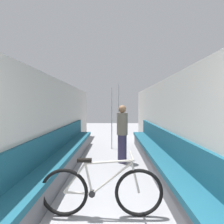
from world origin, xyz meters
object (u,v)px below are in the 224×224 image
passenger_standing (122,133)px  bench_seat_row_left (62,158)px  bicycle (101,191)px  bench_seat_row_right (159,159)px  grab_pole_near (112,119)px  grab_pole_far (119,122)px

passenger_standing → bench_seat_row_left: bearing=122.8°
bicycle → passenger_standing: 2.43m
bench_seat_row_left → bench_seat_row_right: bearing=0.0°
bicycle → bench_seat_row_right: bearing=53.1°
bench_seat_row_left → grab_pole_near: grab_pole_near is taller
bench_seat_row_left → passenger_standing: (1.45, 0.71, 0.50)m
grab_pole_far → bicycle: bearing=-96.5°
bench_seat_row_right → grab_pole_near: (-1.14, 2.26, 0.77)m
grab_pole_far → bench_seat_row_left: bearing=-139.2°
bench_seat_row_left → bench_seat_row_right: same height
bicycle → grab_pole_far: grab_pole_far is taller
bicycle → grab_pole_near: size_ratio=0.78×
bench_seat_row_left → bicycle: bearing=-57.6°
grab_pole_near → bench_seat_row_left: bearing=-117.0°
bicycle → grab_pole_far: bearing=83.8°
grab_pole_near → bench_seat_row_right: bearing=-63.2°
grab_pole_near → passenger_standing: 1.60m
bench_seat_row_left → bench_seat_row_right: 2.29m
grab_pole_far → passenger_standing: bearing=-79.3°
bench_seat_row_right → bench_seat_row_left: bearing=180.0°
bicycle → passenger_standing: (0.41, 2.35, 0.45)m
grab_pole_near → passenger_standing: grab_pole_near is taller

